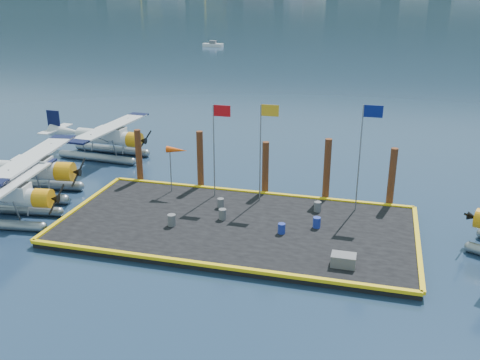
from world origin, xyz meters
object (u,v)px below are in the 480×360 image
object	(u,v)px
windsock	(177,151)
piling_4	(392,179)
seaplane_b	(28,173)
piling_0	(139,158)
flagpole_red	(217,137)
piling_2	(265,170)
drum_2	(317,222)
drum_4	(318,207)
crate	(343,260)
drum_3	(172,220)
seaplane_a	(6,199)
drum_1	(282,228)
flagpole_blue	(364,142)
drum_5	(221,203)
drum_0	(223,214)
piling_1	(200,161)
piling_3	(327,171)
flagpole_yellow	(264,138)
seaplane_c	(107,139)

from	to	relation	value
windsock	piling_4	xyz separation A→B (m)	(13.53, 1.60, -1.23)
seaplane_b	piling_0	distance (m)	7.33
flagpole_red	piling_2	size ratio (longest dim) A/B	1.58
drum_2	drum_4	xyz separation A→B (m)	(-0.24, 2.28, 0.00)
crate	piling_2	size ratio (longest dim) A/B	0.32
drum_3	seaplane_a	bearing A→B (deg)	-173.30
drum_1	piling_0	xyz separation A→B (m)	(-11.25, 5.98, 1.31)
drum_3	flagpole_blue	size ratio (longest dim) A/B	0.10
seaplane_b	piling_4	distance (m)	23.57
drum_5	piling_4	distance (m)	10.69
drum_0	piling_1	size ratio (longest dim) A/B	0.15
seaplane_b	flagpole_blue	distance (m)	21.79
flagpole_blue	piling_3	distance (m)	3.72
flagpole_yellow	piling_4	size ratio (longest dim) A/B	1.55
drum_0	flagpole_blue	distance (m)	9.26
flagpole_blue	windsock	distance (m)	11.81
drum_0	flagpole_yellow	xyz separation A→B (m)	(1.65, 3.41, 3.80)
drum_0	piling_0	distance (m)	9.16
piling_2	piling_0	bearing A→B (deg)	180.00
seaplane_a	piling_3	world-z (taller)	piling_3
drum_1	flagpole_blue	xyz separation A→B (m)	(3.95, 4.38, 4.00)
seaplane_a	flagpole_yellow	xyz separation A→B (m)	(14.15, 6.17, 3.06)
flagpole_yellow	piling_2	distance (m)	3.07
piling_3	flagpole_yellow	bearing A→B (deg)	-157.15
windsock	seaplane_c	bearing A→B (deg)	142.33
seaplane_a	windsock	world-z (taller)	windsock
crate	flagpole_yellow	xyz separation A→B (m)	(-5.64, 7.16, 3.81)
seaplane_c	windsock	size ratio (longest dim) A/B	3.20
drum_3	piling_3	size ratio (longest dim) A/B	0.16
drum_5	piling_0	size ratio (longest dim) A/B	0.15
drum_2	crate	bearing A→B (deg)	-65.81
flagpole_blue	piling_1	distance (m)	11.12
flagpole_yellow	crate	bearing A→B (deg)	-51.79
piling_0	drum_5	bearing A→B (deg)	-25.94
drum_2	flagpole_blue	xyz separation A→B (m)	(2.17, 3.13, 3.98)
seaplane_a	drum_4	size ratio (longest dim) A/B	15.23
seaplane_b	piling_0	world-z (taller)	piling_0
seaplane_a	piling_3	distance (m)	19.57
drum_3	drum_5	bearing A→B (deg)	58.95
flagpole_red	windsock	xyz separation A→B (m)	(-2.73, 0.00, -1.17)
windsock	piling_4	world-z (taller)	piling_4
piling_2	piling_3	distance (m)	4.01
drum_1	windsock	distance (m)	9.28
drum_3	crate	distance (m)	10.07
drum_1	drum_3	bearing A→B (deg)	-174.33
seaplane_c	windsock	xyz separation A→B (m)	(8.65, -6.68, 1.68)
drum_4	drum_5	world-z (taller)	drum_4
seaplane_c	drum_0	xyz separation A→B (m)	(12.73, -10.09, -0.83)
drum_0	drum_5	world-z (taller)	drum_0
seaplane_c	windsock	bearing A→B (deg)	56.29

